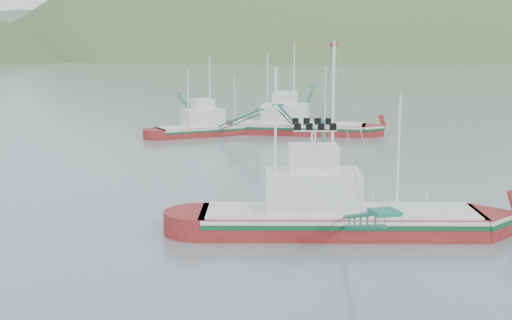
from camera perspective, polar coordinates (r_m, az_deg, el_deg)
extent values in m
plane|color=slate|center=(42.40, 2.14, -5.58)|extent=(1200.00, 1200.00, 0.00)
cube|color=maroon|center=(41.83, 6.74, -5.55)|extent=(16.77, 8.58, 2.16)
cube|color=silver|center=(41.60, 6.77, -4.33)|extent=(16.48, 8.57, 0.24)
cube|color=#0B4F2B|center=(41.67, 6.76, -4.69)|extent=(16.49, 8.60, 0.24)
cube|color=silver|center=(41.55, 6.77, -4.04)|extent=(15.93, 8.15, 0.13)
cube|color=silver|center=(41.16, 4.56, -2.51)|extent=(6.14, 4.80, 2.38)
cube|color=silver|center=(40.79, 4.60, 0.16)|extent=(3.35, 3.05, 1.51)
cylinder|color=white|center=(40.64, 6.15, 2.56)|extent=(0.17, 0.17, 9.72)
cylinder|color=white|center=(40.55, 1.57, 1.56)|extent=(0.15, 0.15, 8.26)
cylinder|color=white|center=(41.37, 11.33, 0.51)|extent=(0.13, 0.13, 6.81)
cube|color=maroon|center=(84.74, 3.38, 2.22)|extent=(16.05, 10.81, 2.11)
cube|color=silver|center=(84.63, 3.39, 2.82)|extent=(15.81, 10.75, 0.23)
cube|color=#0B4F2B|center=(84.66, 3.38, 2.64)|extent=(15.81, 10.77, 0.23)
cube|color=silver|center=(84.61, 3.39, 2.96)|extent=(15.25, 10.27, 0.13)
cube|color=silver|center=(84.71, 2.33, 3.73)|extent=(6.23, 5.37, 2.32)
cube|color=silver|center=(84.54, 2.34, 5.01)|extent=(3.49, 3.30, 1.48)
cylinder|color=white|center=(84.26, 3.06, 6.14)|extent=(0.17, 0.17, 9.49)
cylinder|color=white|center=(84.82, 0.93, 5.70)|extent=(0.15, 0.15, 8.07)
cylinder|color=white|center=(83.92, 5.56, 5.12)|extent=(0.13, 0.13, 6.65)
cube|color=maroon|center=(84.04, -3.40, 2.14)|extent=(13.95, 6.10, 1.80)
cube|color=silver|center=(83.95, -3.41, 2.65)|extent=(13.70, 6.12, 0.20)
cube|color=#0B4F2B|center=(83.98, -3.41, 2.50)|extent=(13.70, 6.13, 0.20)
cube|color=silver|center=(83.93, -3.41, 2.78)|extent=(13.25, 5.79, 0.11)
cube|color=silver|center=(83.31, -4.27, 3.37)|extent=(4.97, 3.68, 1.98)
cube|color=silver|center=(83.15, -4.29, 4.48)|extent=(2.68, 2.39, 1.26)
cylinder|color=white|center=(83.37, -3.72, 5.50)|extent=(0.14, 0.14, 8.11)
cylinder|color=white|center=(82.43, -5.46, 5.00)|extent=(0.13, 0.13, 6.89)
cylinder|color=white|center=(84.71, -1.74, 4.75)|extent=(0.11, 0.11, 5.68)
ellipsoid|color=#435C2F|center=(532.68, 13.21, 8.19)|extent=(684.00, 432.00, 306.00)
ellipsoid|color=slate|center=(600.63, -11.28, 8.39)|extent=(960.00, 400.00, 240.00)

